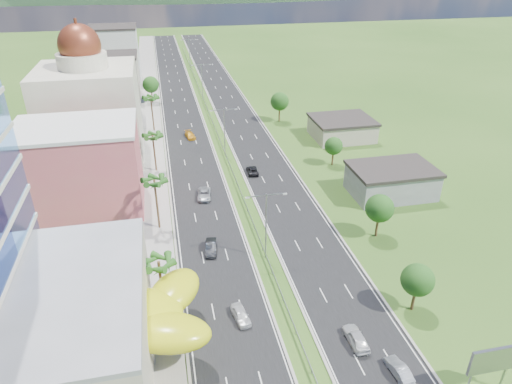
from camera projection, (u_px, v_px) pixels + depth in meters
ground at (283, 301)px, 60.67m from camera, size 500.00×500.00×0.00m
road_left at (180, 106)px, 136.93m from camera, size 11.00×260.00×0.04m
road_right at (229, 103)px, 139.74m from camera, size 11.00×260.00×0.04m
sidewalk_left at (148, 108)px, 135.13m from camera, size 7.00×260.00×0.12m
median_guardrail at (213, 122)px, 122.51m from camera, size 0.10×216.06×0.76m
streetlight_median_b at (266, 220)px, 66.13m from camera, size 6.04×0.25×11.00m
streetlight_median_c at (224, 127)px, 100.66m from camera, size 6.04×0.25×11.00m
streetlight_median_d at (202, 78)px, 139.50m from camera, size 6.04×0.25×11.00m
streetlight_median_e at (189, 50)px, 178.34m from camera, size 6.04×0.25×11.00m
mall_podium at (0, 344)px, 46.92m from camera, size 30.00×24.00×11.00m
lime_canopy at (121, 316)px, 51.13m from camera, size 18.00×15.00×7.40m
pink_shophouse at (81, 169)px, 79.52m from camera, size 20.00×15.00×15.00m
domed_building at (91, 109)px, 97.57m from camera, size 20.00×20.00×28.70m
midrise_grey at (106, 92)px, 120.91m from camera, size 16.00×15.00×16.00m
midrise_beige at (112, 78)px, 140.60m from camera, size 16.00×15.00×13.00m
midrise_white at (115, 55)px, 159.28m from camera, size 16.00×15.00×18.00m
billboard at (492, 361)px, 46.24m from camera, size 5.20×0.35×6.20m
shed_near at (391, 182)px, 86.32m from camera, size 15.00×10.00×5.00m
shed_far at (342, 129)px, 112.73m from camera, size 14.00×12.00×4.40m
palm_tree_b at (159, 265)px, 56.18m from camera, size 3.60×3.60×8.10m
palm_tree_c at (154, 183)px, 72.77m from camera, size 3.60×3.60×9.60m
palm_tree_d at (153, 137)px, 93.07m from camera, size 3.60×3.60×8.60m
palm_tree_e at (151, 99)px, 114.28m from camera, size 3.60×3.60×9.40m
leafy_tree_lfar at (151, 85)px, 137.14m from camera, size 4.90×4.90×8.05m
leafy_tree_ra at (418, 280)px, 57.11m from camera, size 4.20×4.20×6.90m
leafy_tree_rb at (380, 208)px, 72.16m from camera, size 4.55×4.55×7.47m
leafy_tree_rc at (334, 146)px, 97.26m from camera, size 3.85×3.85×6.33m
leafy_tree_rd at (280, 101)px, 121.84m from camera, size 4.90×4.90×8.05m
car_white_near_left at (241, 315)px, 57.35m from camera, size 2.33×4.41×1.43m
car_dark_left at (211, 247)px, 70.32m from camera, size 2.25×4.81×1.52m
car_silver_mid_left at (204, 194)px, 85.72m from camera, size 3.06×5.44×1.44m
car_yellow_far_left at (190, 135)px, 113.13m from camera, size 2.75×5.08×1.40m
car_white_near_right at (356, 338)px, 53.85m from camera, size 1.98×4.77×1.61m
car_silver_right at (399, 370)px, 49.90m from camera, size 1.84×4.27×1.37m
car_dark_far_right at (252, 170)px, 95.18m from camera, size 2.37×4.72×1.28m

